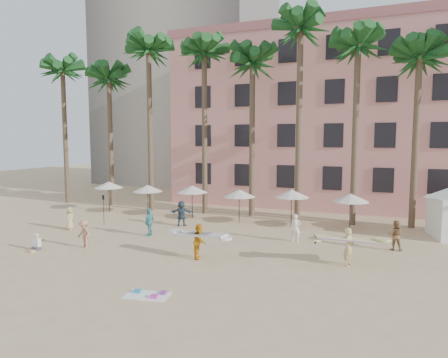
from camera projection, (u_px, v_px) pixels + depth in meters
The scene contains 11 objects.
ground at pixel (167, 278), 18.31m from camera, with size 120.00×120.00×0.00m, color #D1B789.
pink_hotel at pixel (364, 121), 38.85m from camera, with size 35.00×14.00×16.00m, color #E8988D.
grey_tower at pixel (189, 8), 57.49m from camera, with size 22.00×18.00×50.00m, color #A89E8E.
palm_row at pixel (269, 52), 30.62m from camera, with size 44.40×5.40×16.30m.
umbrella_row at pixel (215, 191), 30.72m from camera, with size 22.50×2.70×2.73m.
beach_towel at pixel (148, 295), 16.25m from camera, with size 1.95×1.30×0.14m.
carrier_yellow at pixel (349, 245), 19.95m from camera, with size 3.41×1.87×1.93m.
carrier_white at pixel (200, 240), 21.18m from camera, with size 3.18×1.20×1.85m.
beachgoers at pixel (186, 223), 25.94m from camera, with size 21.78×8.31×1.85m.
paddle at pixel (103, 206), 29.26m from camera, with size 0.18×0.04×2.23m.
seated_man at pixel (36, 245), 22.68m from camera, with size 0.41×0.72×0.94m.
Camera 1 is at (9.09, -15.47, 6.40)m, focal length 32.00 mm.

